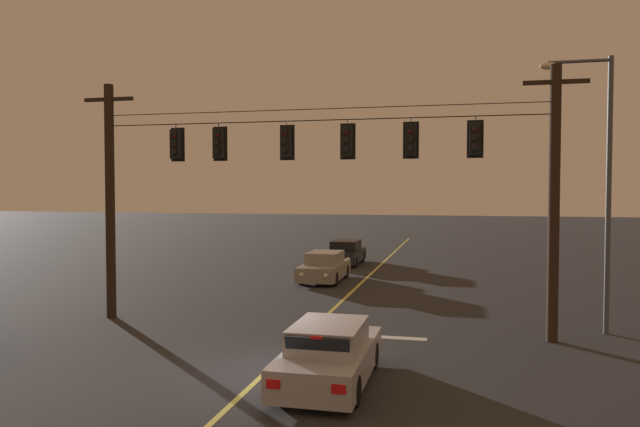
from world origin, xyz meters
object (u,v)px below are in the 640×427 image
object	(u,v)px
street_lamp_corner	(598,169)
traffic_light_far_right	(475,138)
traffic_light_rightmost	(411,140)
car_waiting_near_lane	(329,355)
car_oncoming_trailing	(346,253)
traffic_light_right_inner	(347,141)
traffic_light_centre	(286,142)
car_oncoming_lead	(324,267)
traffic_light_left_inner	(218,143)
traffic_light_leftmost	(176,144)

from	to	relation	value
street_lamp_corner	traffic_light_far_right	bearing A→B (deg)	-159.24
traffic_light_rightmost	car_waiting_near_lane	world-z (taller)	traffic_light_rightmost
car_oncoming_trailing	traffic_light_right_inner	bearing A→B (deg)	-79.06
traffic_light_centre	car_waiting_near_lane	world-z (taller)	traffic_light_centre
traffic_light_right_inner	car_oncoming_lead	xyz separation A→B (m)	(-2.94, 9.80, -5.24)
car_waiting_near_lane	traffic_light_left_inner	bearing A→B (deg)	133.35
traffic_light_rightmost	traffic_light_far_right	xyz separation A→B (m)	(1.89, 0.00, 0.00)
traffic_light_leftmost	traffic_light_left_inner	world-z (taller)	same
traffic_light_right_inner	street_lamp_corner	distance (m)	7.65
traffic_light_rightmost	car_oncoming_lead	xyz separation A→B (m)	(-4.88, 9.80, -5.24)
traffic_light_left_inner	traffic_light_rightmost	bearing A→B (deg)	0.00
traffic_light_leftmost	traffic_light_left_inner	distance (m)	1.51
street_lamp_corner	traffic_light_leftmost	bearing A→B (deg)	-174.04
traffic_light_right_inner	traffic_light_rightmost	size ratio (longest dim) A/B	1.00
traffic_light_left_inner	traffic_light_centre	size ratio (longest dim) A/B	1.00
traffic_light_left_inner	car_oncoming_lead	size ratio (longest dim) A/B	0.28
traffic_light_centre	traffic_light_rightmost	size ratio (longest dim) A/B	1.00
traffic_light_leftmost	traffic_light_left_inner	xyz separation A→B (m)	(1.51, 0.00, 0.00)
car_oncoming_trailing	traffic_light_left_inner	bearing A→B (deg)	-93.74
traffic_light_left_inner	traffic_light_far_right	xyz separation A→B (m)	(8.06, 0.00, 0.00)
traffic_light_far_right	car_oncoming_trailing	world-z (taller)	traffic_light_far_right
traffic_light_left_inner	car_oncoming_trailing	distance (m)	17.22
traffic_light_left_inner	traffic_light_right_inner	world-z (taller)	same
car_waiting_near_lane	car_oncoming_lead	bearing A→B (deg)	103.25
traffic_light_right_inner	car_oncoming_lead	world-z (taller)	traffic_light_right_inner
traffic_light_far_right	traffic_light_right_inner	bearing A→B (deg)	180.00
traffic_light_leftmost	traffic_light_far_right	xyz separation A→B (m)	(9.57, 0.00, 0.00)
traffic_light_centre	car_waiting_near_lane	bearing A→B (deg)	-63.60
traffic_light_centre	car_oncoming_lead	world-z (taller)	traffic_light_centre
car_oncoming_trailing	street_lamp_corner	distance (m)	18.89
car_waiting_near_lane	traffic_light_far_right	bearing A→B (deg)	57.30
traffic_light_centre	traffic_light_far_right	world-z (taller)	same
traffic_light_right_inner	car_waiting_near_lane	world-z (taller)	traffic_light_right_inner
traffic_light_centre	street_lamp_corner	xyz separation A→B (m)	(9.43, 1.38, -0.88)
car_oncoming_lead	car_oncoming_trailing	distance (m)	6.57
traffic_light_rightmost	street_lamp_corner	xyz separation A→B (m)	(5.52, 1.38, -0.88)
traffic_light_right_inner	car_waiting_near_lane	bearing A→B (deg)	-83.66
traffic_light_left_inner	traffic_light_far_right	distance (m)	8.06
traffic_light_right_inner	traffic_light_rightmost	distance (m)	1.94
traffic_light_centre	traffic_light_far_right	distance (m)	5.79
traffic_light_left_inner	car_waiting_near_lane	size ratio (longest dim) A/B	0.28
traffic_light_left_inner	traffic_light_far_right	size ratio (longest dim) A/B	1.00
traffic_light_centre	traffic_light_right_inner	bearing A→B (deg)	0.00
traffic_light_right_inner	car_oncoming_lead	size ratio (longest dim) A/B	0.28
traffic_light_right_inner	traffic_light_rightmost	world-z (taller)	same
traffic_light_right_inner	traffic_light_leftmost	bearing A→B (deg)	180.00
traffic_light_far_right	car_oncoming_trailing	bearing A→B (deg)	113.13
traffic_light_right_inner	car_waiting_near_lane	size ratio (longest dim) A/B	0.28
traffic_light_rightmost	street_lamp_corner	bearing A→B (deg)	14.02
traffic_light_left_inner	traffic_light_rightmost	xyz separation A→B (m)	(6.18, 0.00, 0.00)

